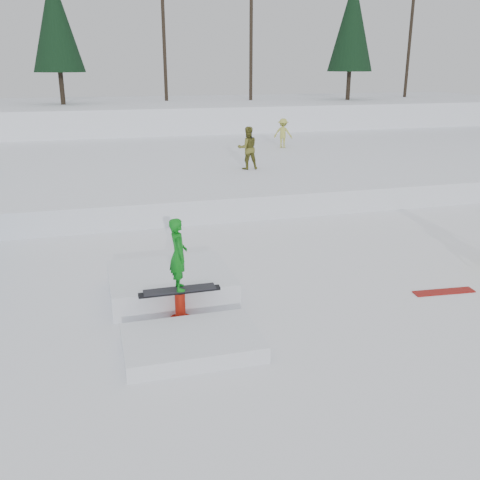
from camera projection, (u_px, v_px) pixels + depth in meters
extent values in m
plane|color=white|center=(243.00, 327.00, 10.35)|extent=(120.00, 120.00, 0.00)
cube|color=white|center=(126.00, 120.00, 37.43)|extent=(60.00, 14.00, 2.40)
cube|color=white|center=(149.00, 165.00, 24.87)|extent=(50.00, 18.00, 0.80)
cylinder|color=black|center=(62.00, 88.00, 34.35)|extent=(0.30, 0.30, 2.00)
cone|color=black|center=(55.00, 22.00, 33.11)|extent=(3.20, 3.20, 5.95)
cylinder|color=black|center=(164.00, 30.00, 36.80)|extent=(0.24, 0.24, 9.50)
cylinder|color=black|center=(251.00, 42.00, 37.66)|extent=(0.24, 0.24, 8.00)
cylinder|color=black|center=(348.00, 86.00, 39.01)|extent=(0.30, 0.30, 2.00)
cone|color=black|center=(352.00, 25.00, 37.72)|extent=(3.20, 3.20, 6.30)
cylinder|color=black|center=(411.00, 27.00, 41.05)|extent=(0.24, 0.24, 10.50)
imported|color=brown|center=(248.00, 148.00, 21.51)|extent=(0.83, 0.65, 1.71)
imported|color=#B0B447|center=(283.00, 133.00, 27.20)|extent=(1.09, 0.97, 1.47)
cube|color=maroon|center=(444.00, 292.00, 11.92)|extent=(1.42, 0.40, 0.03)
cube|color=white|center=(170.00, 284.00, 11.71)|extent=(2.60, 2.20, 0.54)
cube|color=white|center=(192.00, 343.00, 9.46)|extent=(2.40, 1.60, 0.30)
cylinder|color=#B62313|center=(181.00, 319.00, 10.59)|extent=(0.44, 0.44, 0.06)
cylinder|color=#B62313|center=(180.00, 307.00, 10.51)|extent=(0.20, 0.20, 0.60)
cube|color=black|center=(180.00, 292.00, 10.41)|extent=(1.60, 0.16, 0.06)
cube|color=black|center=(180.00, 289.00, 10.39)|extent=(1.40, 0.28, 0.03)
imported|color=#0A7314|center=(178.00, 254.00, 10.17)|extent=(0.34, 0.52, 1.42)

